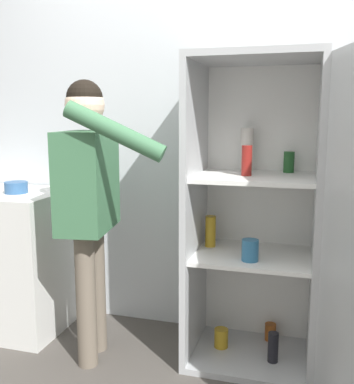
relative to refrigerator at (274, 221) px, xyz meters
name	(u,v)px	position (x,y,z in m)	size (l,w,h in m)	color
wall_back	(204,133)	(-0.47, 0.43, 0.43)	(7.00, 0.06, 2.55)	silver
refrigerator	(274,221)	(0.00, 0.00, 0.00)	(0.93, 1.23, 1.69)	#B7BABC
person	(89,189)	(-0.98, -0.14, 0.15)	(0.66, 0.57, 1.57)	#726656
counter	(10,259)	(-1.69, 0.09, -0.39)	(0.75, 0.59, 0.90)	white
bowl	(16,187)	(-1.59, 0.06, 0.10)	(0.14, 0.14, 0.07)	#335B8E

